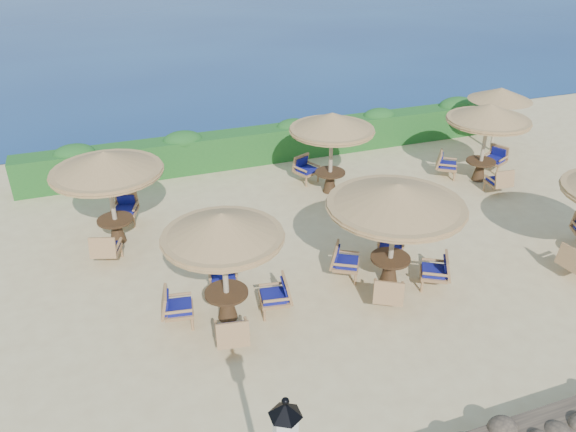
{
  "coord_description": "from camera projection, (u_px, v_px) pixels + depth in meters",
  "views": [
    {
      "loc": [
        -6.26,
        -10.92,
        8.01
      ],
      "look_at": [
        -2.06,
        0.65,
        1.3
      ],
      "focal_mm": 35.0,
      "sensor_mm": 36.0,
      "label": 1
    }
  ],
  "objects": [
    {
      "name": "ground",
      "position": [
        370.0,
        258.0,
        14.72
      ],
      "size": [
        120.0,
        120.0,
        0.0
      ],
      "primitive_type": "plane",
      "color": "beige",
      "rests_on": "ground"
    },
    {
      "name": "hedge",
      "position": [
        280.0,
        143.0,
        20.37
      ],
      "size": [
        18.0,
        0.9,
        1.2
      ],
      "primitive_type": "cube",
      "color": "#194F1B",
      "rests_on": "ground"
    },
    {
      "name": "extra_parasol",
      "position": [
        501.0,
        94.0,
        20.31
      ],
      "size": [
        2.3,
        2.3,
        2.41
      ],
      "color": "tan",
      "rests_on": "ground"
    },
    {
      "name": "cafe_set_0",
      "position": [
        224.0,
        251.0,
        11.72
      ],
      "size": [
        2.88,
        2.88,
        2.65
      ],
      "color": "tan",
      "rests_on": "ground"
    },
    {
      "name": "cafe_set_1",
      "position": [
        395.0,
        213.0,
        12.86
      ],
      "size": [
        3.24,
        3.24,
        2.65
      ],
      "color": "tan",
      "rests_on": "ground"
    },
    {
      "name": "cafe_set_3",
      "position": [
        107.0,
        174.0,
        14.48
      ],
      "size": [
        2.91,
        2.91,
        2.65
      ],
      "color": "tan",
      "rests_on": "ground"
    },
    {
      "name": "cafe_set_4",
      "position": [
        332.0,
        134.0,
        17.24
      ],
      "size": [
        2.65,
        2.85,
        2.65
      ],
      "color": "tan",
      "rests_on": "ground"
    },
    {
      "name": "cafe_set_5",
      "position": [
        487.0,
        127.0,
        18.08
      ],
      "size": [
        2.77,
        2.76,
        2.65
      ],
      "color": "tan",
      "rests_on": "ground"
    }
  ]
}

